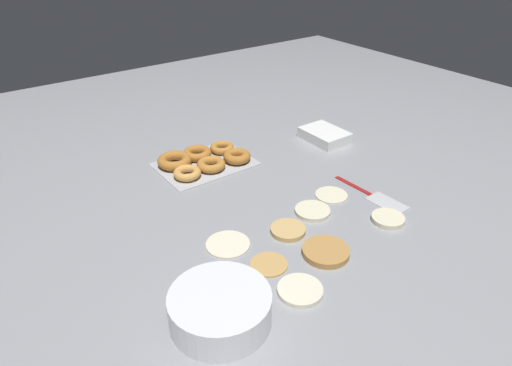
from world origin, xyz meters
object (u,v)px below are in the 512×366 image
pancake_6 (313,211)px  container_stack (325,135)px  pancake_7 (269,264)px  pancake_5 (300,290)px  batter_bowl (220,309)px  pancake_2 (331,194)px  pancake_1 (326,252)px  pancake_0 (388,219)px  pancake_3 (288,230)px  pancake_4 (228,244)px  donut_tray (203,160)px  spatula (379,199)px

pancake_6 → container_stack: size_ratio=0.60×
pancake_7 → container_stack: (-0.57, -0.42, 0.01)m
pancake_5 → pancake_6: (-0.23, -0.21, 0.00)m
batter_bowl → pancake_2: bearing=-157.6°
pancake_1 → pancake_7: (0.13, -0.05, -0.00)m
pancake_7 → container_stack: container_stack is taller
pancake_0 → pancake_3: same height
pancake_2 → container_stack: size_ratio=0.58×
pancake_4 → pancake_5: (-0.04, 0.23, 0.00)m
pancake_7 → pancake_0: bearing=172.7°
pancake_1 → pancake_6: 0.17m
pancake_3 → container_stack: 0.57m
batter_bowl → container_stack: 0.90m
pancake_0 → pancake_1: (0.23, 0.00, 0.00)m
pancake_0 → pancake_5: bearing=9.9°
donut_tray → pancake_6: bearing=103.4°
pancake_1 → pancake_2: 0.27m
donut_tray → pancake_4: bearing=67.7°
pancake_1 → pancake_7: 0.14m
pancake_2 → pancake_7: (0.33, 0.13, -0.00)m
pancake_5 → batter_bowl: (0.18, -0.03, 0.03)m
spatula → pancake_0: bearing=-39.8°
pancake_1 → batter_bowl: 0.31m
container_stack → pancake_4: bearing=26.4°
pancake_0 → pancake_2: (0.03, -0.18, -0.00)m
donut_tray → container_stack: (-0.45, 0.09, 0.00)m
pancake_5 → batter_bowl: 0.18m
container_stack → spatula: (0.15, 0.38, -0.02)m
pancake_2 → pancake_4: (0.36, 0.01, 0.00)m
pancake_4 → pancake_7: bearing=107.0°
pancake_0 → pancake_4: bearing=-22.4°
spatula → batter_bowl: bearing=-81.7°
pancake_4 → spatula: size_ratio=0.44×
container_stack → pancake_3: bearing=37.3°
pancake_2 → pancake_7: 0.35m
pancake_3 → pancake_4: 0.16m
pancake_4 → batter_bowl: 0.24m
pancake_1 → donut_tray: bearing=-89.5°
pancake_4 → pancake_5: bearing=99.0°
donut_tray → container_stack: same height
pancake_1 → pancake_2: pancake_1 is taller
pancake_7 → pancake_1: bearing=159.8°
pancake_7 → container_stack: bearing=-143.8°
pancake_2 → batter_bowl: size_ratio=0.46×
pancake_0 → pancake_1: size_ratio=0.77×
container_stack → pancake_2: bearing=49.5°
pancake_2 → pancake_5: size_ratio=0.94×
batter_bowl → pancake_6: bearing=-156.5°
pancake_7 → pancake_6: bearing=-156.1°
donut_tray → pancake_0: bearing=112.5°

